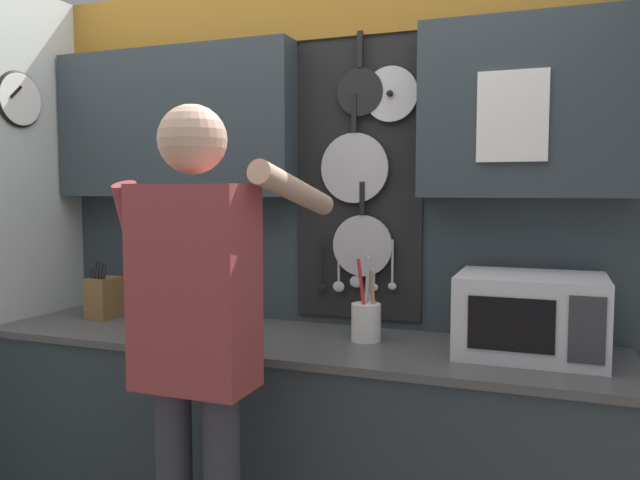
% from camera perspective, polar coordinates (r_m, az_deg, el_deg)
% --- Properties ---
extents(base_cabinet_counter, '(2.60, 0.64, 0.92)m').
position_cam_1_polar(base_cabinet_counter, '(2.71, -2.92, -18.48)').
color(base_cabinet_counter, '#2D383D').
rests_on(base_cabinet_counter, ground_plane).
extents(back_wall_unit, '(3.17, 0.22, 2.45)m').
position_cam_1_polar(back_wall_unit, '(2.77, -0.92, 4.26)').
color(back_wall_unit, '#2D383D').
rests_on(back_wall_unit, ground_plane).
extents(microwave, '(0.51, 0.39, 0.29)m').
position_cam_1_polar(microwave, '(2.40, 18.69, -6.52)').
color(microwave, silver).
rests_on(microwave, base_cabinet_counter).
extents(knife_block, '(0.11, 0.15, 0.27)m').
position_cam_1_polar(knife_block, '(3.11, -19.17, -4.95)').
color(knife_block, brown).
rests_on(knife_block, base_cabinet_counter).
extents(utensil_crock, '(0.12, 0.12, 0.34)m').
position_cam_1_polar(utensil_crock, '(2.50, 4.25, -7.26)').
color(utensil_crock, white).
rests_on(utensil_crock, base_cabinet_counter).
extents(person, '(0.54, 0.69, 1.79)m').
position_cam_1_polar(person, '(2.08, -11.14, -7.82)').
color(person, '#383842').
rests_on(person, ground_plane).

